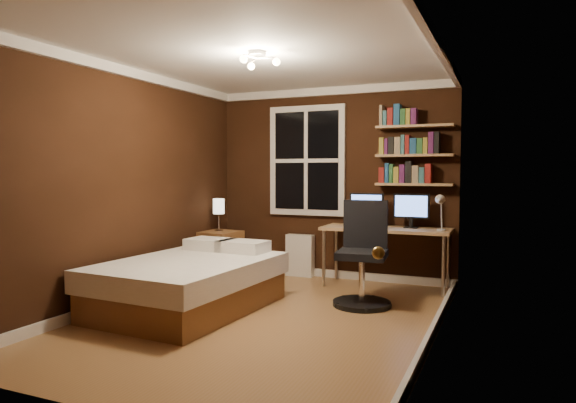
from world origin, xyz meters
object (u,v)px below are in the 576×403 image
at_px(office_chair, 363,264).
at_px(bed, 190,283).
at_px(nightstand, 219,254).
at_px(desk_lamp, 441,212).
at_px(radiator, 300,255).
at_px(desk, 386,233).
at_px(monitor_right, 411,211).
at_px(bedside_lamp, 219,215).
at_px(monitor_left, 367,210).

bearing_deg(office_chair, bed, -157.23).
relative_size(bed, office_chair, 1.77).
relative_size(nightstand, desk_lamp, 1.39).
distance_m(bed, radiator, 2.04).
relative_size(desk, monitor_right, 3.59).
height_order(nightstand, bedside_lamp, bedside_lamp).
xyz_separation_m(radiator, desk, (1.20, -0.20, 0.39)).
bearing_deg(radiator, monitor_left, -7.60).
height_order(bed, desk, desk).
relative_size(nightstand, monitor_right, 1.43).
distance_m(desk_lamp, office_chair, 1.14).
relative_size(radiator, office_chair, 0.51).
xyz_separation_m(bed, nightstand, (-0.56, 1.51, 0.03)).
bearing_deg(nightstand, desk_lamp, 9.00).
height_order(bedside_lamp, radiator, bedside_lamp).
height_order(bed, nightstand, bed).
xyz_separation_m(desk, monitor_right, (0.29, 0.08, 0.27)).
distance_m(bedside_lamp, monitor_left, 1.95).
bearing_deg(nightstand, office_chair, -9.74).
distance_m(nightstand, monitor_left, 2.04).
bearing_deg(bed, monitor_right, 47.82).
height_order(nightstand, monitor_right, monitor_right).
distance_m(bedside_lamp, radiator, 1.21).
bearing_deg(monitor_right, bed, -135.35).
distance_m(bed, desk, 2.44).
bearing_deg(bedside_lamp, monitor_left, 10.59).
bearing_deg(bed, nightstand, 113.61).
xyz_separation_m(desk_lamp, office_chair, (-0.70, -0.74, -0.52)).
height_order(bed, office_chair, office_chair).
xyz_separation_m(radiator, monitor_right, (1.49, -0.13, 0.65)).
bearing_deg(bed, desk, 51.32).
xyz_separation_m(nightstand, monitor_left, (1.91, 0.36, 0.63)).
xyz_separation_m(bedside_lamp, desk_lamp, (2.83, 0.10, 0.12)).
distance_m(radiator, desk, 1.28).
xyz_separation_m(nightstand, office_chair, (2.13, -0.64, 0.12)).
bearing_deg(radiator, desk_lamp, -11.48).
bearing_deg(monitor_left, bed, -125.72).
distance_m(desk, monitor_right, 0.40).
height_order(bed, monitor_right, monitor_right).
relative_size(bedside_lamp, radiator, 0.78).
bearing_deg(bed, bedside_lamp, 113.61).
xyz_separation_m(bedside_lamp, desk, (2.17, 0.28, -0.16)).
xyz_separation_m(bed, desk_lamp, (2.26, 1.62, 0.68)).
distance_m(bedside_lamp, desk, 2.19).
distance_m(desk, office_chair, 0.95).
height_order(desk, monitor_left, monitor_left).
xyz_separation_m(bedside_lamp, office_chair, (2.13, -0.64, -0.40)).
relative_size(bed, bedside_lamp, 4.46).
bearing_deg(desk, radiator, 170.45).
bearing_deg(radiator, bedside_lamp, -153.54).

